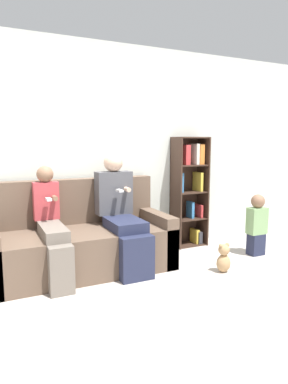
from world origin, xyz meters
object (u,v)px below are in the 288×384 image
object	(u,v)px
child_seated	(52,224)
bookshelf	(189,188)
couch	(81,242)
teddy_bear	(224,259)
toddler_standing	(257,224)
adult_seated	(121,209)

from	to	relation	value
child_seated	bookshelf	size ratio (longest dim) A/B	0.78
couch	child_seated	distance (m)	0.44
child_seated	teddy_bear	bearing A→B (deg)	-19.17
toddler_standing	child_seated	bearing A→B (deg)	173.21
toddler_standing	teddy_bear	bearing A→B (deg)	-157.91
adult_seated	teddy_bear	world-z (taller)	adult_seated
toddler_standing	teddy_bear	size ratio (longest dim) A/B	2.36
adult_seated	bookshelf	world-z (taller)	bookshelf
adult_seated	child_seated	xyz separation A→B (m)	(-0.75, -0.04, -0.08)
adult_seated	bookshelf	distance (m)	1.22
toddler_standing	bookshelf	world-z (taller)	bookshelf
couch	teddy_bear	distance (m)	1.55
couch	adult_seated	size ratio (longest dim) A/B	1.52
bookshelf	teddy_bear	bearing A→B (deg)	-101.95
couch	bookshelf	distance (m)	1.67
bookshelf	adult_seated	bearing A→B (deg)	-160.55
child_seated	bookshelf	world-z (taller)	bookshelf
child_seated	teddy_bear	size ratio (longest dim) A/B	3.54
adult_seated	teddy_bear	bearing A→B (deg)	-34.06
couch	toddler_standing	xyz separation A→B (m)	(2.09, -0.43, 0.08)
bookshelf	child_seated	bearing A→B (deg)	-166.79
couch	adult_seated	distance (m)	0.56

